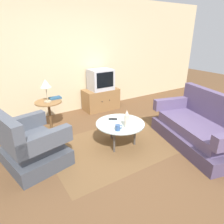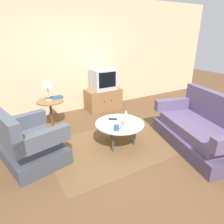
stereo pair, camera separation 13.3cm
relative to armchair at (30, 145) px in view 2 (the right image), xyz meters
The scene contains 15 objects.
ground_plane 1.45m from the armchair, 17.67° to the right, with size 16.00×16.00×0.00m, color brown.
back_wall 2.53m from the armchair, 54.08° to the left, with size 9.00×0.12×2.70m, color #CCB78E.
area_rug 1.51m from the armchair, ahead, with size 2.47×1.55×0.00m, color brown.
armchair is the anchor object (origin of this frame).
couch 2.85m from the armchair, 20.38° to the right, with size 1.26×1.87×0.92m.
coffee_table 1.48m from the armchair, ahead, with size 0.85×0.85×0.43m.
side_table 1.22m from the armchair, 60.22° to the left, with size 0.53×0.53×0.61m.
tv_stand 2.57m from the armchair, 36.32° to the left, with size 0.89×0.51×0.53m.
television 2.60m from the armchair, 36.08° to the left, with size 0.58×0.45×0.51m.
table_lamp 1.36m from the armchair, 60.48° to the left, with size 0.21×0.21×0.45m.
vase 1.55m from the armchair, 15.46° to the right, with size 0.08×0.08×0.29m.
mug 1.36m from the armchair, 19.51° to the right, with size 0.13×0.08×0.10m.
tv_remote_dark 1.44m from the armchair, ahead, with size 0.15×0.12×0.02m.
tv_remote_silver 1.29m from the armchair, 10.76° to the right, with size 0.17×0.05×0.02m.
book 1.43m from the armchair, 56.04° to the left, with size 0.24×0.15×0.03m.
Camera 2 is at (-1.59, -2.47, 1.90)m, focal length 32.04 mm.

